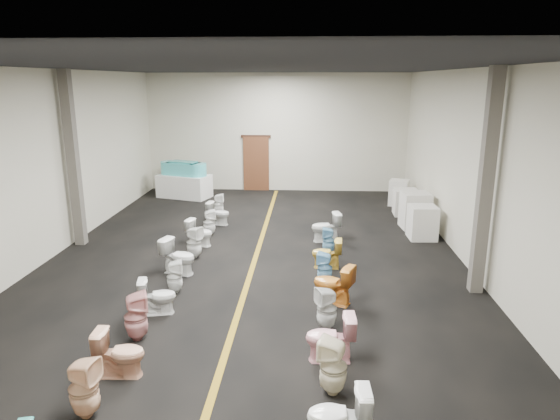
# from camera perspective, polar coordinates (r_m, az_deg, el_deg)

# --- Properties ---
(floor) EXTENTS (16.00, 16.00, 0.00)m
(floor) POSITION_cam_1_polar(r_m,az_deg,el_deg) (12.14, -2.92, -5.78)
(floor) COLOR black
(floor) RESTS_ON ground
(ceiling) EXTENTS (16.00, 16.00, 0.00)m
(ceiling) POSITION_cam_1_polar(r_m,az_deg,el_deg) (11.38, -3.22, 15.97)
(ceiling) COLOR black
(ceiling) RESTS_ON ground
(wall_back) EXTENTS (10.00, 0.00, 10.00)m
(wall_back) POSITION_cam_1_polar(r_m,az_deg,el_deg) (19.45, -0.39, 8.80)
(wall_back) COLOR beige
(wall_back) RESTS_ON ground
(wall_front) EXTENTS (10.00, 0.00, 10.00)m
(wall_front) POSITION_cam_1_polar(r_m,az_deg,el_deg) (4.07, -16.25, -15.20)
(wall_front) COLOR beige
(wall_front) RESTS_ON ground
(wall_left) EXTENTS (0.00, 16.00, 16.00)m
(wall_left) POSITION_cam_1_polar(r_m,az_deg,el_deg) (13.09, -25.43, 4.52)
(wall_left) COLOR beige
(wall_left) RESTS_ON ground
(wall_right) EXTENTS (0.00, 16.00, 16.00)m
(wall_right) POSITION_cam_1_polar(r_m,az_deg,el_deg) (12.06, 21.33, 4.17)
(wall_right) COLOR beige
(wall_right) RESTS_ON ground
(aisle_stripe) EXTENTS (0.12, 15.60, 0.01)m
(aisle_stripe) POSITION_cam_1_polar(r_m,az_deg,el_deg) (12.14, -2.92, -5.76)
(aisle_stripe) COLOR #866513
(aisle_stripe) RESTS_ON floor
(back_door) EXTENTS (1.00, 0.10, 2.10)m
(back_door) POSITION_cam_1_polar(r_m,az_deg,el_deg) (19.62, -2.74, 5.30)
(back_door) COLOR #562D19
(back_door) RESTS_ON floor
(door_frame) EXTENTS (1.15, 0.08, 0.10)m
(door_frame) POSITION_cam_1_polar(r_m,az_deg,el_deg) (19.48, -2.77, 8.41)
(door_frame) COLOR #331C11
(door_frame) RESTS_ON back_door
(column_left) EXTENTS (0.25, 0.25, 4.50)m
(column_left) POSITION_cam_1_polar(r_m,az_deg,el_deg) (13.86, -22.57, 5.30)
(column_left) COLOR #59544C
(column_left) RESTS_ON floor
(column_right) EXTENTS (0.25, 0.25, 4.50)m
(column_right) POSITION_cam_1_polar(r_m,az_deg,el_deg) (10.58, 22.44, 2.72)
(column_right) COLOR #59544C
(column_right) RESTS_ON floor
(display_table) EXTENTS (2.08, 1.46, 0.84)m
(display_table) POSITION_cam_1_polar(r_m,az_deg,el_deg) (18.83, -10.88, 2.70)
(display_table) COLOR white
(display_table) RESTS_ON floor
(bathtub) EXTENTS (1.79, 1.06, 0.55)m
(bathtub) POSITION_cam_1_polar(r_m,az_deg,el_deg) (18.71, -10.98, 4.65)
(bathtub) COLOR #46C4CA
(bathtub) RESTS_ON display_table
(appliance_crate_a) EXTENTS (0.75, 0.75, 0.92)m
(appliance_crate_a) POSITION_cam_1_polar(r_m,az_deg,el_deg) (14.18, 15.96, -1.37)
(appliance_crate_a) COLOR silver
(appliance_crate_a) RESTS_ON floor
(appliance_crate_b) EXTENTS (0.84, 0.84, 1.06)m
(appliance_crate_b) POSITION_cam_1_polar(r_m,az_deg,el_deg) (15.13, 15.18, -0.04)
(appliance_crate_b) COLOR silver
(appliance_crate_b) RESTS_ON floor
(appliance_crate_c) EXTENTS (0.76, 0.76, 0.83)m
(appliance_crate_c) POSITION_cam_1_polar(r_m,az_deg,el_deg) (16.56, 14.16, 0.88)
(appliance_crate_c) COLOR silver
(appliance_crate_c) RESTS_ON floor
(appliance_crate_d) EXTENTS (0.78, 0.78, 0.88)m
(appliance_crate_d) POSITION_cam_1_polar(r_m,az_deg,el_deg) (17.79, 13.42, 1.94)
(appliance_crate_d) COLOR silver
(appliance_crate_d) RESTS_ON floor
(toilet_left_1) EXTENTS (0.44, 0.43, 0.83)m
(toilet_left_1) POSITION_cam_1_polar(r_m,az_deg,el_deg) (7.22, -21.49, -18.43)
(toilet_left_1) COLOR beige
(toilet_left_1) RESTS_ON floor
(toilet_left_2) EXTENTS (0.73, 0.44, 0.73)m
(toilet_left_2) POSITION_cam_1_polar(r_m,az_deg,el_deg) (7.94, -17.81, -15.30)
(toilet_left_2) COLOR #E0A381
(toilet_left_2) RESTS_ON floor
(toilet_left_3) EXTENTS (0.51, 0.50, 0.84)m
(toilet_left_3) POSITION_cam_1_polar(r_m,az_deg,el_deg) (8.80, -16.15, -11.64)
(toilet_left_3) COLOR #CF8B89
(toilet_left_3) RESTS_ON floor
(toilet_left_4) EXTENTS (0.75, 0.52, 0.69)m
(toilet_left_4) POSITION_cam_1_polar(r_m,az_deg,el_deg) (9.66, -13.83, -9.54)
(toilet_left_4) COLOR silver
(toilet_left_4) RESTS_ON floor
(toilet_left_5) EXTENTS (0.38, 0.37, 0.70)m
(toilet_left_5) POSITION_cam_1_polar(r_m,az_deg,el_deg) (10.47, -11.95, -7.48)
(toilet_left_5) COLOR white
(toilet_left_5) RESTS_ON floor
(toilet_left_6) EXTENTS (0.88, 0.67, 0.80)m
(toilet_left_6) POSITION_cam_1_polar(r_m,az_deg,el_deg) (11.45, -11.53, -5.23)
(toilet_left_6) COLOR white
(toilet_left_6) RESTS_ON floor
(toilet_left_7) EXTENTS (0.47, 0.47, 0.80)m
(toilet_left_7) POSITION_cam_1_polar(r_m,az_deg,el_deg) (12.34, -9.78, -3.68)
(toilet_left_7) COLOR white
(toilet_left_7) RESTS_ON floor
(toilet_left_8) EXTENTS (0.76, 0.55, 0.70)m
(toilet_left_8) POSITION_cam_1_polar(r_m,az_deg,el_deg) (13.26, -9.16, -2.57)
(toilet_left_8) COLOR white
(toilet_left_8) RESTS_ON floor
(toilet_left_9) EXTENTS (0.42, 0.42, 0.74)m
(toilet_left_9) POSITION_cam_1_polar(r_m,az_deg,el_deg) (14.08, -8.07, -1.43)
(toilet_left_9) COLOR white
(toilet_left_9) RESTS_ON floor
(toilet_left_10) EXTENTS (0.74, 0.51, 0.69)m
(toilet_left_10) POSITION_cam_1_polar(r_m,az_deg,el_deg) (15.10, -7.05, -0.38)
(toilet_left_10) COLOR silver
(toilet_left_10) RESTS_ON floor
(toilet_left_11) EXTENTS (0.34, 0.34, 0.71)m
(toilet_left_11) POSITION_cam_1_polar(r_m,az_deg,el_deg) (16.10, -7.04, 0.60)
(toilet_left_11) COLOR white
(toilet_left_11) RESTS_ON floor
(toilet_right_1) EXTENTS (0.76, 0.45, 0.76)m
(toilet_right_1) POSITION_cam_1_polar(r_m,az_deg,el_deg) (6.41, 6.70, -22.44)
(toilet_right_1) COLOR white
(toilet_right_1) RESTS_ON floor
(toilet_right_2) EXTENTS (0.49, 0.48, 0.84)m
(toilet_right_2) POSITION_cam_1_polar(r_m,az_deg,el_deg) (7.21, 6.10, -17.38)
(toilet_right_2) COLOR #F3E6C5
(toilet_right_2) RESTS_ON floor
(toilet_right_3) EXTENTS (0.77, 0.46, 0.77)m
(toilet_right_3) POSITION_cam_1_polar(r_m,az_deg,el_deg) (7.96, 5.76, -14.34)
(toilet_right_3) COLOR #FBB0B9
(toilet_right_3) RESTS_ON floor
(toilet_right_4) EXTENTS (0.47, 0.46, 0.78)m
(toilet_right_4) POSITION_cam_1_polar(r_m,az_deg,el_deg) (8.85, 5.36, -11.17)
(toilet_right_4) COLOR silver
(toilet_right_4) RESTS_ON floor
(toilet_right_5) EXTENTS (0.90, 0.73, 0.80)m
(toilet_right_5) POSITION_cam_1_polar(r_m,az_deg,el_deg) (9.82, 6.08, -8.40)
(toilet_right_5) COLOR orange
(toilet_right_5) RESTS_ON floor
(toilet_right_6) EXTENTS (0.38, 0.37, 0.70)m
(toilet_right_6) POSITION_cam_1_polar(r_m,az_deg,el_deg) (10.73, 5.14, -6.62)
(toilet_right_6) COLOR #7BBAE2
(toilet_right_6) RESTS_ON floor
(toilet_right_7) EXTENTS (0.70, 0.43, 0.70)m
(toilet_right_7) POSITION_cam_1_polar(r_m,az_deg,el_deg) (11.60, 5.37, -4.98)
(toilet_right_7) COLOR gold
(toilet_right_7) RESTS_ON floor
(toilet_right_8) EXTENTS (0.32, 0.31, 0.68)m
(toilet_right_8) POSITION_cam_1_polar(r_m,az_deg,el_deg) (12.55, 5.58, -3.50)
(toilet_right_8) COLOR #75B1D3
(toilet_right_8) RESTS_ON floor
(toilet_right_9) EXTENTS (0.85, 0.60, 0.79)m
(toilet_right_9) POSITION_cam_1_polar(r_m,az_deg,el_deg) (13.48, 5.26, -1.96)
(toilet_right_9) COLOR white
(toilet_right_9) RESTS_ON floor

